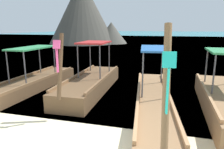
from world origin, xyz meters
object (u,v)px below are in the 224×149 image
longtail_boat_red_ribbon (21,87)px  longtail_boat_pink_ribbon (90,83)px  longtail_boat_turquoise_ribbon (153,100)px  karst_rock (84,13)px

longtail_boat_red_ribbon → longtail_boat_pink_ribbon: size_ratio=1.37×
longtail_boat_red_ribbon → longtail_boat_turquoise_ribbon: size_ratio=1.05×
longtail_boat_red_ribbon → karst_rock: karst_rock is taller
karst_rock → longtail_boat_red_ribbon: bearing=-73.2°
longtail_boat_turquoise_ribbon → karst_rock: bearing=116.7°
longtail_boat_pink_ribbon → karst_rock: bearing=112.8°
longtail_boat_pink_ribbon → longtail_boat_turquoise_ribbon: bearing=-25.9°
longtail_boat_turquoise_ribbon → longtail_boat_pink_ribbon: bearing=154.1°
longtail_boat_pink_ribbon → longtail_boat_turquoise_ribbon: longtail_boat_turquoise_ribbon is taller
longtail_boat_red_ribbon → karst_rock: size_ratio=0.60×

